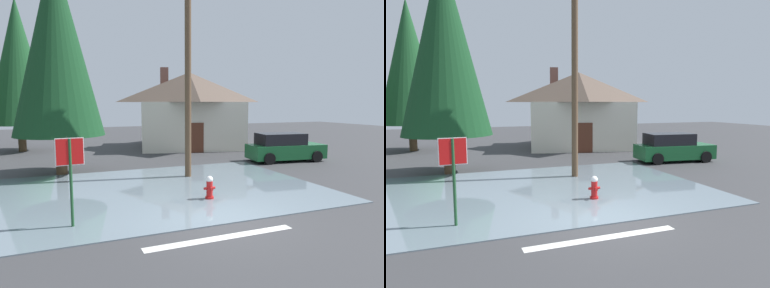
# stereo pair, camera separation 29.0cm
# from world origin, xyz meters

# --- Properties ---
(ground_plane) EXTENTS (80.00, 80.00, 0.10)m
(ground_plane) POSITION_xyz_m (0.00, 0.00, -0.05)
(ground_plane) COLOR #38383A
(flood_puddle) EXTENTS (12.51, 8.52, 0.03)m
(flood_puddle) POSITION_xyz_m (-0.90, 3.82, 0.02)
(flood_puddle) COLOR slate
(flood_puddle) RESTS_ON ground
(lane_stop_bar) EXTENTS (4.02, 0.33, 0.01)m
(lane_stop_bar) POSITION_xyz_m (-0.68, -1.22, 0.00)
(lane_stop_bar) COLOR silver
(lane_stop_bar) RESTS_ON ground
(stop_sign_near) EXTENTS (0.72, 0.10, 2.40)m
(stop_sign_near) POSITION_xyz_m (-4.05, 0.91, 1.71)
(stop_sign_near) COLOR #1E4C28
(stop_sign_near) RESTS_ON ground
(fire_hydrant) EXTENTS (0.41, 0.35, 0.82)m
(fire_hydrant) POSITION_xyz_m (0.46, 1.98, 0.40)
(fire_hydrant) COLOR red
(fire_hydrant) RESTS_ON ground
(utility_pole) EXTENTS (1.60, 0.28, 9.95)m
(utility_pole) POSITION_xyz_m (1.10, 5.62, 5.16)
(utility_pole) COLOR brown
(utility_pole) RESTS_ON ground
(house) EXTENTS (9.14, 8.67, 6.01)m
(house) POSITION_xyz_m (5.14, 15.67, 2.89)
(house) COLOR silver
(house) RESTS_ON ground
(parked_car) EXTENTS (4.49, 2.32, 1.61)m
(parked_car) POSITION_xyz_m (7.75, 7.55, 0.77)
(parked_car) COLOR #195B2D
(parked_car) RESTS_ON ground
(pine_tree_tall_left) EXTENTS (4.04, 4.04, 10.09)m
(pine_tree_tall_left) POSITION_xyz_m (-4.13, 8.42, 5.93)
(pine_tree_tall_left) COLOR #4C3823
(pine_tree_tall_left) RESTS_ON ground
(pine_tree_mid_left) EXTENTS (4.10, 4.10, 10.24)m
(pine_tree_mid_left) POSITION_xyz_m (-6.42, 17.60, 6.02)
(pine_tree_mid_left) COLOR #4C3823
(pine_tree_mid_left) RESTS_ON ground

